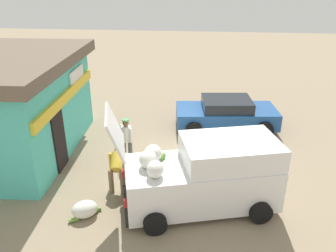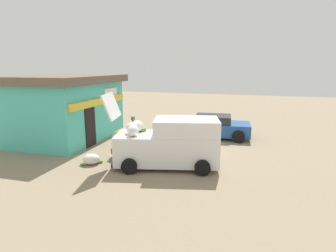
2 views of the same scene
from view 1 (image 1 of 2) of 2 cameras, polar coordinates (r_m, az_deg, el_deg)
ground_plane at (r=11.98m, az=3.73°, el=-5.98°), size 60.00×60.00×0.00m
storefront_bar at (r=13.11m, az=-25.02°, el=3.30°), size 6.73×4.87×3.58m
delivery_van at (r=9.41m, az=6.37°, el=-8.20°), size 2.96×4.81×3.01m
parked_sedan at (r=14.49m, az=9.81°, el=2.04°), size 2.58×4.37×1.30m
vendor_standing at (r=11.67m, az=-7.06°, el=-1.98°), size 0.48×0.48×1.59m
customer_bending at (r=10.23m, az=-8.64°, el=-6.82°), size 0.79×0.58×1.26m
unloaded_banana_pile at (r=9.66m, az=-13.94°, el=-13.58°), size 0.83×0.87×0.46m
paint_bucket at (r=14.07m, az=-9.28°, el=-0.75°), size 0.30×0.30×0.30m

